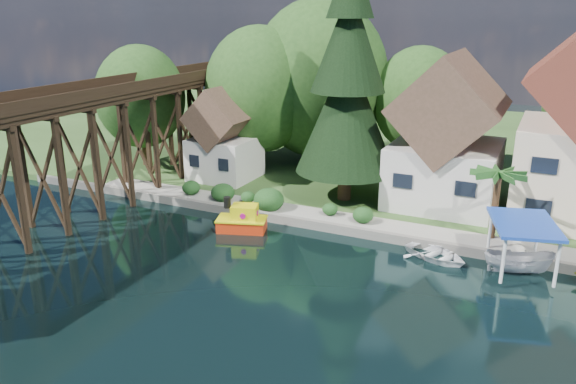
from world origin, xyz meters
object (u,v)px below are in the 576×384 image
(palm_tree, at_px, (499,176))
(house_left, at_px, (447,142))
(boat_white_a, at_px, (436,253))
(boat_canopy, at_px, (521,252))
(conifer, at_px, (348,83))
(trestle_bridge, at_px, (97,138))
(tugboat, at_px, (242,220))
(shed, at_px, (225,140))

(palm_tree, bearing_deg, house_left, 125.87)
(boat_white_a, bearing_deg, boat_canopy, -64.94)
(conifer, height_order, palm_tree, conifer)
(trestle_bridge, distance_m, palm_tree, 27.66)
(palm_tree, xyz_separation_m, boat_white_a, (-2.73, -3.50, -4.18))
(tugboat, xyz_separation_m, boat_white_a, (12.74, 1.04, -0.31))
(palm_tree, relative_size, boat_canopy, 0.85)
(trestle_bridge, bearing_deg, boat_canopy, 3.25)
(boat_white_a, relative_size, boat_canopy, 0.72)
(boat_canopy, bearing_deg, trestle_bridge, -176.75)
(trestle_bridge, relative_size, boat_white_a, 11.14)
(trestle_bridge, bearing_deg, shed, 61.81)
(boat_canopy, bearing_deg, tugboat, -176.23)
(conifer, distance_m, boat_canopy, 16.61)
(trestle_bridge, distance_m, tugboat, 12.61)
(conifer, xyz_separation_m, boat_canopy, (12.94, -6.72, -7.95))
(conifer, distance_m, palm_tree, 12.47)
(shed, relative_size, tugboat, 2.11)
(conifer, bearing_deg, palm_tree, -16.74)
(trestle_bridge, distance_m, house_left, 25.42)
(house_left, relative_size, boat_canopy, 2.01)
(conifer, height_order, boat_canopy, conifer)
(house_left, distance_m, palm_tree, 7.16)
(palm_tree, relative_size, boat_white_a, 1.18)
(shed, distance_m, conifer, 12.41)
(trestle_bridge, distance_m, boat_white_a, 25.00)
(conifer, bearing_deg, boat_white_a, -39.30)
(boat_canopy, bearing_deg, boat_white_a, -178.66)
(palm_tree, bearing_deg, trestle_bridge, -169.50)
(boat_canopy, bearing_deg, shed, 162.31)
(boat_white_a, bearing_deg, tugboat, 118.38)
(house_left, height_order, palm_tree, house_left)
(shed, bearing_deg, tugboat, -52.71)
(trestle_bridge, xyz_separation_m, palm_tree, (27.19, 5.04, -0.76))
(trestle_bridge, xyz_separation_m, conifer, (16.11, 8.37, 3.92))
(conifer, relative_size, tugboat, 4.90)
(shed, distance_m, palm_tree, 22.61)
(boat_white_a, bearing_deg, conifer, 74.43)
(house_left, height_order, boat_white_a, house_left)
(trestle_bridge, xyz_separation_m, house_left, (23.00, 10.83, -0.21))
(tugboat, distance_m, boat_white_a, 12.78)
(trestle_bridge, xyz_separation_m, boat_white_a, (24.45, 1.54, -4.94))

